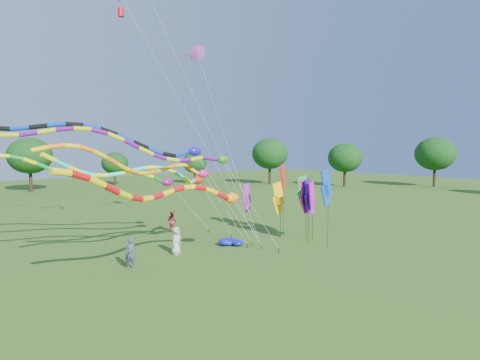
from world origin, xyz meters
TOP-DOWN VIEW (x-y plane):
  - ground at (0.00, 0.00)m, footprint 160.00×160.00m
  - tree_ring at (4.49, -0.69)m, footprint 116.52×119.79m
  - tube_kite_red at (-4.84, 1.71)m, footprint 13.51×3.84m
  - tube_kite_orange at (-5.53, 3.70)m, footprint 12.93×1.65m
  - tube_kite_purple at (-5.75, 3.35)m, footprint 14.63×3.10m
  - tube_kite_blue at (-6.61, 6.24)m, footprint 16.08×4.30m
  - tube_kite_cyan at (-4.46, 5.77)m, footprint 13.15×2.32m
  - tube_kite_green at (-4.83, 12.06)m, footprint 13.66×4.41m
  - delta_kite_high_c at (1.12, 9.62)m, footprint 3.64×6.47m
  - banner_pole_violet at (5.92, 9.61)m, footprint 1.15×0.36m
  - banner_pole_magenta_b at (6.35, 2.72)m, footprint 1.11×0.49m
  - banner_pole_red at (6.23, 5.61)m, footprint 1.09×0.56m
  - banner_pole_blue_a at (5.39, 0.61)m, footprint 1.16×0.12m
  - banner_pole_blue_b at (5.86, 2.65)m, footprint 1.12×0.45m
  - banner_pole_green at (6.90, 4.06)m, footprint 1.14×0.40m
  - banner_pole_orange at (5.38, 5.19)m, footprint 1.16×0.21m
  - banner_pole_magenta_a at (5.78, 2.82)m, footprint 1.16×0.15m
  - blue_nylon_heap at (0.99, 5.19)m, footprint 1.41×1.07m
  - person_a at (-3.00, 5.68)m, footprint 1.03×0.93m
  - person_b at (-6.55, 4.49)m, footprint 0.76×0.74m
  - person_c at (0.09, 11.95)m, footprint 1.03×1.08m

SIDE VIEW (x-z plane):
  - ground at x=0.00m, z-range 0.00..0.00m
  - blue_nylon_heap at x=0.99m, z-range -0.01..0.36m
  - person_c at x=0.09m, z-range 0.00..1.76m
  - person_b at x=-6.55m, z-range 0.00..1.77m
  - person_a at x=-3.00m, z-range 0.00..1.77m
  - banner_pole_violet at x=5.92m, z-range 0.65..4.47m
  - banner_pole_orange at x=5.38m, z-range 0.87..5.12m
  - banner_pole_magenta_b at x=6.35m, z-range 0.94..5.34m
  - banner_pole_magenta_a at x=5.78m, z-range 1.04..5.65m
  - banner_pole_blue_b at x=5.86m, z-range 1.07..5.72m
  - banner_pole_green at x=6.90m, z-range 1.10..5.82m
  - banner_pole_blue_a at x=5.39m, z-range 1.44..6.87m
  - banner_pole_red at x=6.23m, z-range 1.50..7.06m
  - tube_kite_red at x=-4.84m, z-range 1.15..7.66m
  - tube_kite_green at x=-4.83m, z-range 1.37..8.31m
  - tube_kite_cyan at x=-4.46m, z-range 1.65..8.62m
  - tree_ring at x=4.49m, z-range 0.60..10.11m
  - tube_kite_orange at x=-5.53m, z-range 2.01..9.48m
  - tube_kite_purple at x=-5.75m, z-range 2.48..10.87m
  - tube_kite_blue at x=-6.61m, z-range 2.76..11.67m
  - delta_kite_high_c at x=1.12m, z-range 6.45..21.34m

